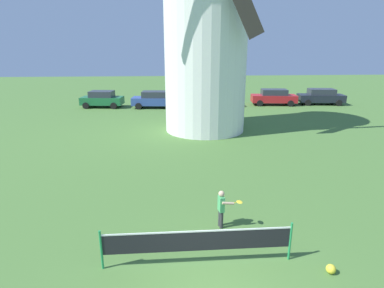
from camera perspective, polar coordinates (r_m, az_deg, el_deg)
windmill at (r=21.12m, az=2.61°, el=23.10°), size 10.15×6.09×16.02m
tennis_net at (r=8.35m, az=1.07°, el=-17.36°), size 4.95×0.06×1.10m
player_far at (r=9.89m, az=5.49°, el=-11.37°), size 0.76×0.42×1.24m
stray_ball at (r=9.09m, az=24.10°, el=-20.18°), size 0.24×0.24×0.24m
parked_car_green at (r=31.13m, az=-16.14°, el=7.94°), size 4.03×2.24×1.56m
parked_car_blue at (r=29.88m, az=-6.69°, el=8.14°), size 4.51×2.20×1.56m
parked_car_cream at (r=30.62m, az=4.27°, el=8.42°), size 4.38×1.97×1.56m
parked_car_red at (r=32.26m, az=14.75°, el=8.36°), size 4.52×2.28×1.56m
parked_car_black at (r=34.09m, az=22.56°, el=8.06°), size 4.59×2.30×1.56m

